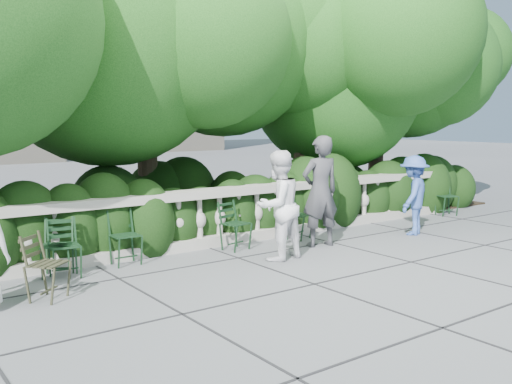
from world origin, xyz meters
TOP-DOWN VIEW (x-y plane):
  - ground at (0.00, 0.00)m, footprint 90.00×90.00m
  - balustrade at (0.00, 1.80)m, footprint 12.00×0.44m
  - shrub_hedge at (0.00, 3.00)m, footprint 15.00×2.60m
  - tree_canopy at (0.69, 3.19)m, footprint 15.04×6.52m
  - chair_a at (-3.20, 1.28)m, footprint 0.61×0.63m
  - chair_b at (-3.09, 1.14)m, footprint 0.50×0.53m
  - chair_c at (-2.10, 1.32)m, footprint 0.44×0.48m
  - chair_d at (1.29, 1.22)m, footprint 0.59×0.61m
  - chair_e at (-0.17, 1.16)m, footprint 0.54×0.57m
  - chair_f at (5.60, 1.19)m, footprint 0.58×0.60m
  - chair_weathered at (-3.46, 0.32)m, footprint 0.65×0.65m
  - person_woman_grey at (1.14, 0.69)m, footprint 0.77×0.58m
  - person_casual_man at (-0.03, 0.37)m, footprint 0.91×0.76m
  - person_older_blue at (3.26, 0.38)m, footprint 1.12×0.90m

SIDE VIEW (x-z plane):
  - ground at x=0.00m, z-range 0.00..0.00m
  - shrub_hedge at x=0.00m, z-range -0.85..0.85m
  - chair_a at x=-3.20m, z-range -0.42..0.42m
  - chair_b at x=-3.09m, z-range -0.42..0.42m
  - chair_c at x=-2.10m, z-range -0.42..0.42m
  - chair_d at x=1.29m, z-range -0.42..0.42m
  - chair_e at x=-0.17m, z-range -0.42..0.42m
  - chair_f at x=5.60m, z-range -0.42..0.42m
  - chair_weathered at x=-3.46m, z-range -0.42..0.42m
  - balustrade at x=0.00m, z-range -0.01..0.99m
  - person_older_blue at x=3.26m, z-range 0.00..1.52m
  - person_casual_man at x=-0.03m, z-range 0.00..1.71m
  - person_woman_grey at x=1.14m, z-range 0.00..1.92m
  - tree_canopy at x=0.69m, z-range 0.57..7.35m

